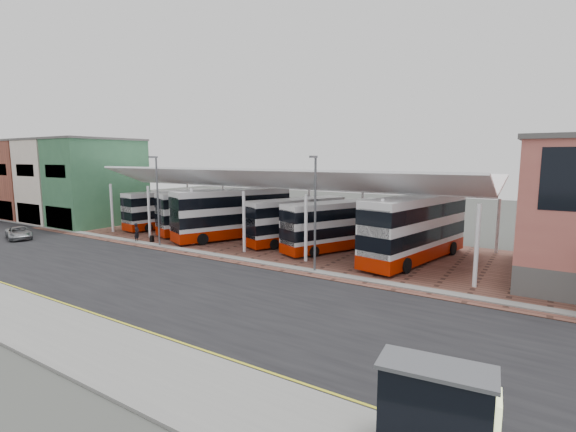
# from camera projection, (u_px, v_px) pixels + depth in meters

# --- Properties ---
(ground) EXTENTS (140.00, 140.00, 0.00)m
(ground) POSITION_uv_depth(u_px,v_px,m) (234.00, 291.00, 24.96)
(ground) COLOR #3D3F3B
(road) EXTENTS (120.00, 14.00, 0.02)m
(road) POSITION_uv_depth(u_px,v_px,m) (223.00, 296.00, 24.12)
(road) COLOR black
(road) RESTS_ON ground
(forecourt) EXTENTS (72.00, 16.00, 0.06)m
(forecourt) POSITION_uv_depth(u_px,v_px,m) (354.00, 253.00, 34.73)
(forecourt) COLOR brown
(forecourt) RESTS_ON ground
(sidewalk) EXTENTS (120.00, 4.00, 0.14)m
(sidewalk) POSITION_uv_depth(u_px,v_px,m) (96.00, 347.00, 17.44)
(sidewalk) COLOR slate
(sidewalk) RESTS_ON ground
(north_kerb) EXTENTS (120.00, 0.80, 0.14)m
(north_kerb) POSITION_uv_depth(u_px,v_px,m) (290.00, 267.00, 30.12)
(north_kerb) COLOR slate
(north_kerb) RESTS_ON ground
(yellow_line_near) EXTENTS (120.00, 0.12, 0.01)m
(yellow_line_near) POSITION_uv_depth(u_px,v_px,m) (136.00, 331.00, 19.11)
(yellow_line_near) COLOR gold
(yellow_line_near) RESTS_ON road
(yellow_line_far) EXTENTS (120.00, 0.12, 0.01)m
(yellow_line_far) POSITION_uv_depth(u_px,v_px,m) (141.00, 329.00, 19.36)
(yellow_line_far) COLOR gold
(yellow_line_far) RESTS_ON road
(canopy) EXTENTS (37.00, 11.63, 7.07)m
(canopy) POSITION_uv_depth(u_px,v_px,m) (280.00, 181.00, 38.99)
(canopy) COLOR white
(canopy) RESTS_ON ground
(shop_green) EXTENTS (6.40, 10.20, 10.22)m
(shop_green) POSITION_uv_depth(u_px,v_px,m) (98.00, 182.00, 49.42)
(shop_green) COLOR #3C744C
(shop_green) RESTS_ON ground
(shop_cream) EXTENTS (6.40, 10.20, 10.22)m
(shop_cream) POSITION_uv_depth(u_px,v_px,m) (67.00, 180.00, 52.89)
(shop_cream) COLOR silver
(shop_cream) RESTS_ON ground
(shop_brick) EXTENTS (6.40, 10.20, 10.22)m
(shop_brick) POSITION_uv_depth(u_px,v_px,m) (41.00, 179.00, 56.36)
(shop_brick) COLOR brown
(shop_brick) RESTS_ON ground
(shop_ochre) EXTENTS (6.40, 10.20, 10.22)m
(shop_ochre) POSITION_uv_depth(u_px,v_px,m) (17.00, 178.00, 59.83)
(shop_ochre) COLOR #A88749
(shop_ochre) RESTS_ON ground
(lamp_west) EXTENTS (0.16, 0.90, 8.07)m
(lamp_west) POSITION_uv_depth(u_px,v_px,m) (157.00, 198.00, 37.06)
(lamp_west) COLOR #56585E
(lamp_west) RESTS_ON ground
(lamp_east) EXTENTS (0.16, 0.90, 8.07)m
(lamp_east) POSITION_uv_depth(u_px,v_px,m) (315.00, 210.00, 28.52)
(lamp_east) COLOR #56585E
(lamp_east) RESTS_ON ground
(bus_0) EXTENTS (3.87, 10.33, 4.16)m
(bus_0) POSITION_uv_depth(u_px,v_px,m) (168.00, 209.00, 47.45)
(bus_0) COLOR silver
(bus_0) RESTS_ON forecourt
(bus_1) EXTENTS (5.97, 10.89, 4.41)m
(bus_1) POSITION_uv_depth(u_px,v_px,m) (209.00, 212.00, 43.92)
(bus_1) COLOR silver
(bus_1) RESTS_ON forecourt
(bus_2) EXTENTS (7.08, 11.84, 4.83)m
(bus_2) POSITION_uv_depth(u_px,v_px,m) (232.00, 214.00, 40.82)
(bus_2) COLOR silver
(bus_2) RESTS_ON forecourt
(bus_3) EXTENTS (5.92, 10.17, 4.14)m
(bus_3) POSITION_uv_depth(u_px,v_px,m) (296.00, 221.00, 38.55)
(bus_3) COLOR silver
(bus_3) RESTS_ON forecourt
(bus_4) EXTENTS (6.29, 10.20, 4.18)m
(bus_4) POSITION_uv_depth(u_px,v_px,m) (336.00, 226.00, 35.66)
(bus_4) COLOR silver
(bus_4) RESTS_ON forecourt
(bus_5) EXTENTS (5.09, 12.36, 4.96)m
(bus_5) POSITION_uv_depth(u_px,v_px,m) (415.00, 229.00, 31.93)
(bus_5) COLOR silver
(bus_5) RESTS_ON forecourt
(silver_car) EXTENTS (4.68, 3.24, 1.19)m
(silver_car) POSITION_uv_depth(u_px,v_px,m) (19.00, 233.00, 41.02)
(silver_car) COLOR #989B9E
(silver_car) RESTS_ON road
(pedestrian) EXTENTS (0.64, 0.76, 1.78)m
(pedestrian) POSITION_uv_depth(u_px,v_px,m) (137.00, 233.00, 39.27)
(pedestrian) COLOR black
(pedestrian) RESTS_ON forecourt
(suitcase) EXTENTS (0.35, 0.25, 0.60)m
(suitcase) POSITION_uv_depth(u_px,v_px,m) (152.00, 239.00, 39.33)
(suitcase) COLOR black
(suitcase) RESTS_ON forecourt
(bus_shelter) EXTENTS (3.15, 1.71, 2.42)m
(bus_shelter) POSITION_uv_depth(u_px,v_px,m) (445.00, 406.00, 10.62)
(bus_shelter) COLOR black
(bus_shelter) RESTS_ON sidewalk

